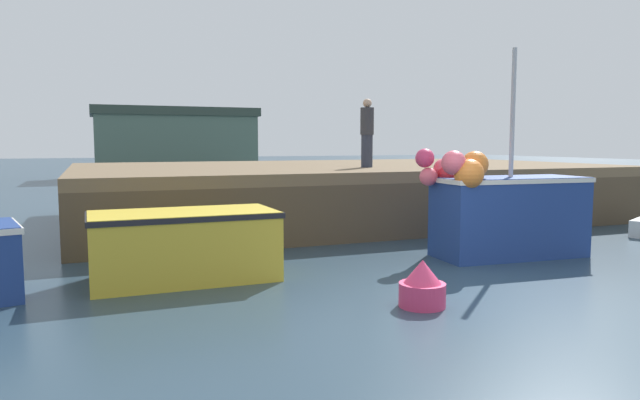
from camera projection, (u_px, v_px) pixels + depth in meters
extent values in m
cube|color=#283D4C|center=(464.00, 299.00, 7.95)|extent=(120.00, 160.00, 0.10)
cube|color=brown|center=(343.00, 169.00, 16.38)|extent=(14.40, 8.38, 0.25)
cube|color=#4E402E|center=(417.00, 210.00, 12.69)|extent=(14.40, 0.24, 1.23)
cylinder|color=#4E402E|center=(85.00, 226.00, 10.32)|extent=(0.38, 0.38, 1.23)
cylinder|color=#4E402E|center=(415.00, 210.00, 12.80)|extent=(0.38, 0.38, 1.23)
cylinder|color=#4E402E|center=(637.00, 199.00, 15.28)|extent=(0.38, 0.38, 1.23)
cylinder|color=#4E402E|center=(171.00, 189.00, 18.54)|extent=(0.38, 0.38, 1.23)
cylinder|color=#4E402E|center=(406.00, 182.00, 21.69)|extent=(0.38, 0.38, 1.23)
cylinder|color=#4E402E|center=(267.00, 217.00, 11.56)|extent=(6.83, 0.19, 1.17)
cube|color=gold|center=(184.00, 246.00, 8.80)|extent=(2.75, 1.40, 1.06)
cube|color=black|center=(184.00, 215.00, 8.75)|extent=(2.80, 1.42, 0.08)
cube|color=navy|center=(509.00, 217.00, 10.62)|extent=(2.81, 1.31, 1.48)
cube|color=silver|center=(511.00, 180.00, 10.55)|extent=(2.87, 1.33, 0.08)
cylinder|color=#B7B7BC|center=(513.00, 113.00, 10.43)|extent=(0.08, 0.08, 2.32)
sphere|color=#EA5B70|center=(443.00, 168.00, 10.59)|extent=(0.35, 0.35, 0.35)
sphere|color=#EA5B70|center=(429.00, 177.00, 10.43)|extent=(0.33, 0.33, 0.33)
sphere|color=orange|center=(469.00, 174.00, 9.75)|extent=(0.51, 0.51, 0.51)
sphere|color=#EA5B70|center=(454.00, 163.00, 9.76)|extent=(0.42, 0.42, 0.42)
sphere|color=red|center=(448.00, 174.00, 10.57)|extent=(0.47, 0.47, 0.47)
sphere|color=orange|center=(475.00, 165.00, 10.09)|extent=(0.48, 0.48, 0.48)
sphere|color=#DB3866|center=(425.00, 158.00, 10.44)|extent=(0.35, 0.35, 0.35)
cylinder|color=#2D3342|center=(367.00, 151.00, 14.52)|extent=(0.29, 0.29, 0.82)
cylinder|color=#333338|center=(367.00, 121.00, 14.44)|extent=(0.34, 0.34, 0.68)
sphere|color=tan|center=(367.00, 103.00, 14.40)|extent=(0.22, 0.22, 0.22)
cube|color=#4C6656|center=(175.00, 147.00, 35.22)|extent=(9.22, 4.65, 3.68)
cube|color=#2D3D34|center=(174.00, 113.00, 35.01)|extent=(9.59, 4.83, 0.50)
cylinder|color=#DB3866|center=(422.00, 295.00, 7.39)|extent=(0.60, 0.60, 0.31)
cone|color=#DB3866|center=(423.00, 272.00, 7.36)|extent=(0.48, 0.48, 0.30)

